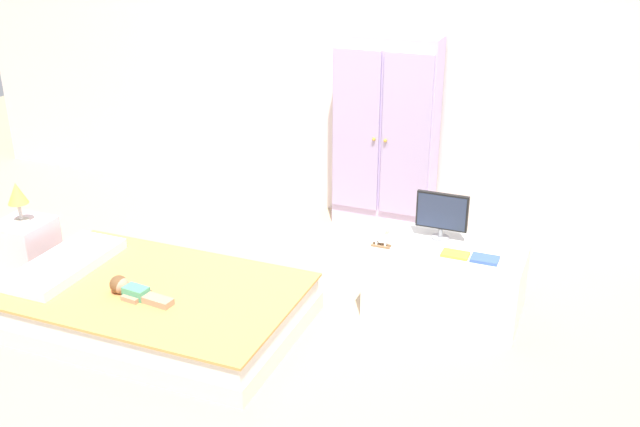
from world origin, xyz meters
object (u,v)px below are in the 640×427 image
(table_lamp, at_px, (17,195))
(nightstand, at_px, (27,249))
(wardrobe, at_px, (386,134))
(book_yellow, at_px, (455,254))
(tv_monitor, at_px, (442,213))
(rocking_horse_toy, at_px, (383,237))
(book_blue, at_px, (485,259))
(bed, at_px, (156,305))
(doll, at_px, (130,289))
(tv_stand, at_px, (445,279))

(table_lamp, bearing_deg, nightstand, 90.00)
(wardrobe, height_order, book_yellow, wardrobe)
(tv_monitor, bearing_deg, nightstand, -165.74)
(table_lamp, bearing_deg, tv_monitor, 14.26)
(nightstand, relative_size, rocking_horse_toy, 2.90)
(nightstand, distance_m, table_lamp, 0.36)
(book_blue, bearing_deg, bed, -159.72)
(nightstand, bearing_deg, tv_monitor, 14.26)
(doll, xyz_separation_m, rocking_horse_toy, (1.17, 0.69, 0.21))
(tv_monitor, relative_size, book_yellow, 2.00)
(nightstand, distance_m, book_yellow, 2.58)
(tv_monitor, height_order, book_blue, tv_monitor)
(wardrobe, bearing_deg, bed, -113.34)
(tv_monitor, height_order, rocking_horse_toy, tv_monitor)
(nightstand, bearing_deg, book_yellow, 9.71)
(tv_stand, height_order, tv_monitor, tv_monitor)
(doll, relative_size, book_yellow, 2.73)
(doll, bearing_deg, tv_stand, 29.05)
(bed, relative_size, table_lamp, 6.31)
(bed, relative_size, rocking_horse_toy, 12.40)
(bed, distance_m, doll, 0.20)
(table_lamp, relative_size, tv_monitor, 0.87)
(doll, distance_m, tv_stand, 1.72)
(bed, height_order, doll, doll)
(tv_stand, xyz_separation_m, tv_monitor, (-0.06, 0.08, 0.36))
(bed, height_order, wardrobe, wardrobe)
(book_blue, bearing_deg, wardrobe, 128.58)
(rocking_horse_toy, xyz_separation_m, book_blue, (0.54, 0.04, -0.05))
(nightstand, bearing_deg, bed, -9.68)
(nightstand, xyz_separation_m, tv_stand, (2.47, 0.54, 0.02))
(doll, distance_m, nightstand, 1.02)
(table_lamp, bearing_deg, book_blue, 9.15)
(tv_stand, distance_m, tv_monitor, 0.37)
(doll, distance_m, tv_monitor, 1.73)
(rocking_horse_toy, relative_size, book_blue, 0.89)
(table_lamp, xyz_separation_m, tv_stand, (2.47, 0.54, -0.33))
(nightstand, height_order, wardrobe, wardrobe)
(bed, distance_m, wardrobe, 1.98)
(rocking_horse_toy, bearing_deg, table_lamp, -169.64)
(table_lamp, height_order, rocking_horse_toy, table_lamp)
(bed, bearing_deg, wardrobe, 66.66)
(book_yellow, bearing_deg, nightstand, -170.29)
(tv_monitor, xyz_separation_m, book_yellow, (0.12, -0.18, -0.15))
(bed, relative_size, wardrobe, 1.17)
(bed, distance_m, nightstand, 1.06)
(wardrobe, relative_size, book_yellow, 9.36)
(tv_monitor, bearing_deg, tv_stand, -51.68)
(doll, relative_size, rocking_horse_toy, 3.09)
(bed, relative_size, tv_stand, 1.88)
(doll, bearing_deg, bed, 60.97)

